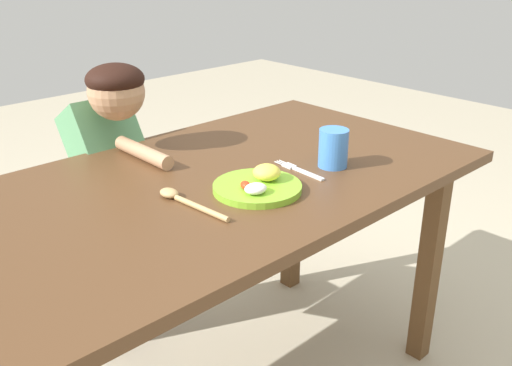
% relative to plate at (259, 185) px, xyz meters
% --- Properties ---
extents(dining_table, '(1.47, 0.83, 0.76)m').
position_rel_plate_xyz_m(dining_table, '(-0.02, 0.14, -0.11)').
color(dining_table, '#53351E').
rests_on(dining_table, ground_plane).
extents(plate, '(0.23, 0.23, 0.06)m').
position_rel_plate_xyz_m(plate, '(0.00, 0.00, 0.00)').
color(plate, '#82C32E').
rests_on(plate, dining_table).
extents(fork, '(0.03, 0.18, 0.01)m').
position_rel_plate_xyz_m(fork, '(0.17, 0.02, -0.01)').
color(fork, silver).
rests_on(fork, dining_table).
extents(spoon, '(0.04, 0.23, 0.02)m').
position_rel_plate_xyz_m(spoon, '(-0.18, 0.07, -0.01)').
color(spoon, tan).
rests_on(spoon, dining_table).
extents(drinking_cup, '(0.08, 0.08, 0.11)m').
position_rel_plate_xyz_m(drinking_cup, '(0.27, -0.02, 0.04)').
color(drinking_cup, '#4386E1').
rests_on(drinking_cup, dining_table).
extents(person, '(0.20, 0.49, 1.02)m').
position_rel_plate_xyz_m(person, '(-0.09, 0.62, -0.23)').
color(person, '#4D3A5B').
rests_on(person, ground_plane).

